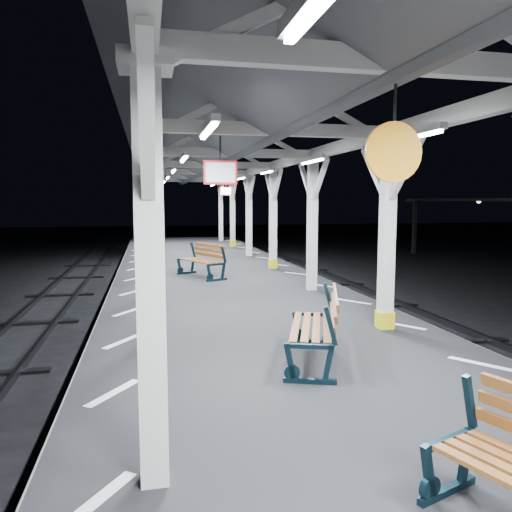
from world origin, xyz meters
name	(u,v)px	position (x,y,z in m)	size (l,w,h in m)	color
ground	(311,452)	(0.00, 0.00, 0.00)	(120.00, 120.00, 0.00)	black
platform	(312,415)	(0.00, 0.00, 0.50)	(6.00, 50.00, 1.00)	black
hazard_stripes_left	(114,393)	(-2.45, 0.00, 1.00)	(1.00, 48.00, 0.01)	silver
hazard_stripes_right	(481,364)	(2.45, 0.00, 1.00)	(1.00, 48.00, 0.01)	silver
canopy	(316,91)	(0.00, -0.01, 4.56)	(5.40, 49.00, 4.65)	silver
bench_mid	(319,325)	(0.30, 0.59, 1.53)	(1.24, 1.94, 0.99)	black
bench_far	(204,259)	(-0.42, 8.77, 1.52)	(1.35, 1.92, 0.98)	black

